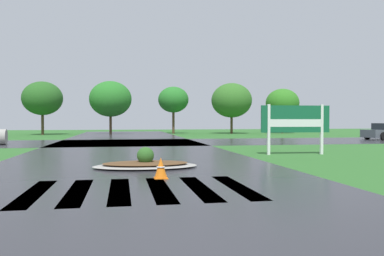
{
  "coord_description": "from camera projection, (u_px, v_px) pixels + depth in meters",
  "views": [
    {
      "loc": [
        -0.4,
        -3.91,
        1.56
      ],
      "look_at": [
        1.86,
        8.72,
        1.3
      ],
      "focal_mm": 36.81,
      "sensor_mm": 36.0,
      "label": 1
    }
  ],
  "objects": [
    {
      "name": "median_island",
      "position": [
        145.0,
        164.0,
        12.85
      ],
      "size": [
        3.4,
        1.89,
        0.68
      ],
      "color": "#9E9B93",
      "rests_on": "ground"
    },
    {
      "name": "background_treeline",
      "position": [
        143.0,
        100.0,
        43.4
      ],
      "size": [
        37.88,
        5.67,
        5.85
      ],
      "color": "#4C3823",
      "rests_on": "ground"
    },
    {
      "name": "estate_billboard",
      "position": [
        295.0,
        121.0,
        17.72
      ],
      "size": [
        3.18,
        0.29,
        2.27
      ],
      "rotation": [
        0.0,
        0.0,
        3.08
      ],
      "color": "white",
      "rests_on": "ground"
    },
    {
      "name": "crosswalk_stripes",
      "position": [
        140.0,
        190.0,
        8.8
      ],
      "size": [
        4.95,
        3.38,
        0.01
      ],
      "color": "white",
      "rests_on": "ground"
    },
    {
      "name": "traffic_cone",
      "position": [
        161.0,
        168.0,
        10.46
      ],
      "size": [
        0.36,
        0.36,
        0.57
      ],
      "color": "orange",
      "rests_on": "ground"
    },
    {
      "name": "asphalt_roadway",
      "position": [
        133.0,
        164.0,
        13.79
      ],
      "size": [
        9.83,
        80.0,
        0.01
      ],
      "primitive_type": "cube",
      "color": "#2B2B30",
      "rests_on": "ground"
    },
    {
      "name": "asphalt_cross_road",
      "position": [
        128.0,
        142.0,
        27.19
      ],
      "size": [
        90.0,
        8.85,
        0.01
      ],
      "primitive_type": "cube",
      "color": "#2B2B30",
      "rests_on": "ground"
    }
  ]
}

